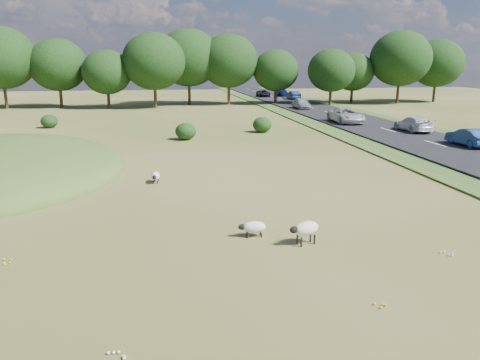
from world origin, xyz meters
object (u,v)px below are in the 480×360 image
sheep_3 (155,176)px  car_0 (294,95)px  sheep_4 (306,229)px  car_2 (346,116)px  car_6 (413,124)px  sheep_1 (253,227)px  car_1 (282,93)px  car_5 (263,93)px  car_4 (468,137)px  car_3 (301,103)px

sheep_3 → car_0: bearing=162.6°
sheep_4 → car_2: size_ratio=0.23×
car_2 → car_6: car_2 is taller
sheep_1 → car_6: size_ratio=0.23×
car_1 → car_5: car_1 is taller
car_4 → car_5: size_ratio=0.92×
car_3 → sheep_3: bearing=-118.0°
car_0 → car_4: size_ratio=1.06×
sheep_3 → car_1: car_1 is taller
sheep_3 → car_4: bearing=111.5°
sheep_1 → car_2: bearing=-117.0°
car_0 → car_1: size_ratio=0.98×
car_0 → car_6: bearing=90.0°
sheep_4 → car_0: (18.53, 65.03, 0.35)m
car_1 → car_2: size_ratio=0.80×
sheep_1 → car_1: car_1 is taller
car_0 → car_2: 33.21m
car_6 → car_2: bearing=-61.7°
car_5 → car_1: bearing=11.5°
car_0 → car_6: car_0 is taller
car_4 → car_6: bearing=-90.0°
sheep_3 → car_0: size_ratio=0.25×
sheep_1 → sheep_4: size_ratio=0.84×
car_0 → car_4: 48.19m
car_1 → car_3: bearing=81.3°
car_2 → car_3: bearing=90.0°
car_2 → car_6: bearing=-61.7°
sheep_1 → sheep_4: (1.73, -1.11, 0.23)m
sheep_1 → car_4: 25.65m
car_2 → car_3: (0.00, 16.19, -0.01)m
car_1 → car_3: 25.19m
car_1 → car_4: car_4 is taller
sheep_3 → car_0: car_0 is taller
car_1 → car_2: car_2 is taller
car_2 → car_3: 16.19m
car_4 → car_6: car_6 is taller
car_0 → car_5: size_ratio=0.98×
sheep_3 → car_2: bearing=143.4°
car_6 → sheep_3: bearing=31.5°
sheep_3 → sheep_4: bearing=34.2°
car_1 → car_6: 48.14m
sheep_3 → car_2: (20.19, 21.75, 0.63)m
sheep_4 → car_5: 73.83m
car_6 → sheep_4: bearing=53.4°
car_4 → car_6: 8.14m
sheep_1 → car_4: car_4 is taller
car_6 → car_1: bearing=-90.0°
sheep_3 → car_6: 28.14m
car_4 → car_2: bearing=-76.0°
sheep_3 → car_4: size_ratio=0.27×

